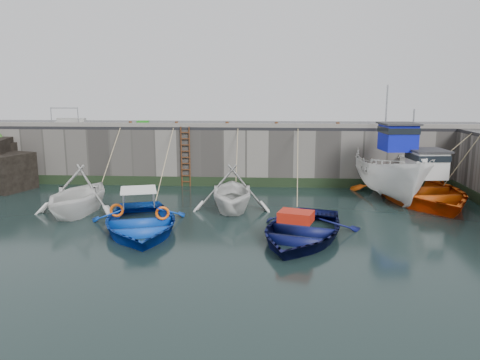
# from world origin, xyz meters

# --- Properties ---
(ground) EXTENTS (120.00, 120.00, 0.00)m
(ground) POSITION_xyz_m (0.00, 0.00, 0.00)
(ground) COLOR black
(ground) RESTS_ON ground
(quay_back) EXTENTS (30.00, 5.00, 3.00)m
(quay_back) POSITION_xyz_m (0.00, 12.50, 1.50)
(quay_back) COLOR slate
(quay_back) RESTS_ON ground
(road_back) EXTENTS (30.00, 5.00, 0.16)m
(road_back) POSITION_xyz_m (0.00, 12.50, 3.08)
(road_back) COLOR black
(road_back) RESTS_ON quay_back
(kerb_back) EXTENTS (30.00, 0.30, 0.20)m
(kerb_back) POSITION_xyz_m (0.00, 10.15, 3.26)
(kerb_back) COLOR slate
(kerb_back) RESTS_ON road_back
(algae_back) EXTENTS (30.00, 0.08, 0.50)m
(algae_back) POSITION_xyz_m (0.00, 9.96, 0.25)
(algae_back) COLOR black
(algae_back) RESTS_ON ground
(ladder) EXTENTS (0.51, 0.08, 3.20)m
(ladder) POSITION_xyz_m (-2.00, 9.91, 1.59)
(ladder) COLOR #3F1E0F
(ladder) RESTS_ON ground
(boat_near_white) EXTENTS (4.28, 4.83, 2.35)m
(boat_near_white) POSITION_xyz_m (-5.53, 4.11, 0.00)
(boat_near_white) COLOR silver
(boat_near_white) RESTS_ON ground
(boat_near_white_rope) EXTENTS (0.04, 4.27, 3.10)m
(boat_near_white_rope) POSITION_xyz_m (-5.53, 8.31, 0.00)
(boat_near_white_rope) COLOR tan
(boat_near_white_rope) RESTS_ON ground
(boat_near_blue) EXTENTS (5.35, 6.43, 1.15)m
(boat_near_blue) POSITION_xyz_m (-2.32, 1.93, 0.00)
(boat_near_blue) COLOR #0B3BAE
(boat_near_blue) RESTS_ON ground
(boat_near_blue_rope) EXTENTS (0.04, 6.15, 3.10)m
(boat_near_blue_rope) POSITION_xyz_m (-2.32, 7.22, 0.00)
(boat_near_blue_rope) COLOR tan
(boat_near_blue_rope) RESTS_ON ground
(boat_near_blacktrim) EXTENTS (4.00, 4.53, 2.24)m
(boat_near_blacktrim) POSITION_xyz_m (0.84, 5.23, 0.00)
(boat_near_blacktrim) COLOR silver
(boat_near_blacktrim) RESTS_ON ground
(boat_near_blacktrim_rope) EXTENTS (0.04, 3.45, 3.10)m
(boat_near_blacktrim_rope) POSITION_xyz_m (0.84, 8.87, 0.00)
(boat_near_blacktrim_rope) COLOR tan
(boat_near_blacktrim_rope) RESTS_ON ground
(boat_near_navy) EXTENTS (5.32, 6.34, 1.12)m
(boat_near_navy) POSITION_xyz_m (3.59, 1.37, 0.00)
(boat_near_navy) COLOR #0A0E40
(boat_near_navy) RESTS_ON ground
(boat_near_navy_rope) EXTENTS (0.04, 6.66, 3.10)m
(boat_near_navy_rope) POSITION_xyz_m (3.59, 6.93, 0.00)
(boat_near_navy_rope) COLOR tan
(boat_near_navy_rope) RESTS_ON ground
(boat_far_white) EXTENTS (3.24, 7.17, 5.69)m
(boat_far_white) POSITION_xyz_m (8.32, 8.04, 1.13)
(boat_far_white) COLOR white
(boat_far_white) RESTS_ON ground
(boat_far_orange) EXTENTS (6.12, 8.02, 4.55)m
(boat_far_orange) POSITION_xyz_m (9.50, 7.42, 0.50)
(boat_far_orange) COLOR #E04D0B
(boat_far_orange) RESTS_ON ground
(fish_crate) EXTENTS (0.67, 0.49, 0.29)m
(fish_crate) POSITION_xyz_m (-4.44, 10.71, 3.30)
(fish_crate) COLOR #1E8518
(fish_crate) RESTS_ON road_back
(railing) EXTENTS (1.60, 1.05, 1.00)m
(railing) POSITION_xyz_m (-8.75, 11.25, 3.36)
(railing) COLOR #A5A8AD
(railing) RESTS_ON road_back
(bollard_a) EXTENTS (0.18, 0.18, 0.28)m
(bollard_a) POSITION_xyz_m (-5.00, 10.25, 3.30)
(bollard_a) COLOR #3F1E0F
(bollard_a) RESTS_ON road_back
(bollard_b) EXTENTS (0.18, 0.18, 0.28)m
(bollard_b) POSITION_xyz_m (-2.50, 10.25, 3.30)
(bollard_b) COLOR #3F1E0F
(bollard_b) RESTS_ON road_back
(bollard_c) EXTENTS (0.18, 0.18, 0.28)m
(bollard_c) POSITION_xyz_m (0.20, 10.25, 3.30)
(bollard_c) COLOR #3F1E0F
(bollard_c) RESTS_ON road_back
(bollard_d) EXTENTS (0.18, 0.18, 0.28)m
(bollard_d) POSITION_xyz_m (2.80, 10.25, 3.30)
(bollard_d) COLOR #3F1E0F
(bollard_d) RESTS_ON road_back
(bollard_e) EXTENTS (0.18, 0.18, 0.28)m
(bollard_e) POSITION_xyz_m (6.00, 10.25, 3.30)
(bollard_e) COLOR #3F1E0F
(bollard_e) RESTS_ON road_back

